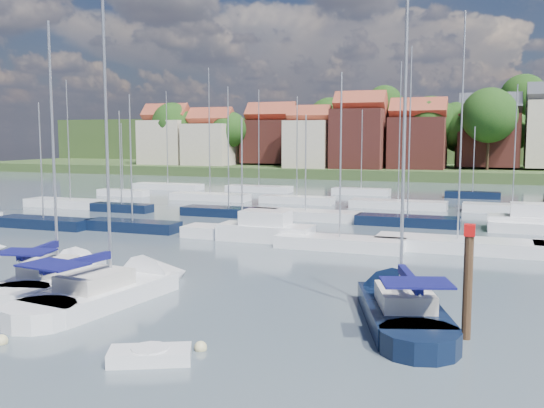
% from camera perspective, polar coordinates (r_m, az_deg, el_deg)
% --- Properties ---
extents(ground, '(260.00, 260.00, 0.00)m').
position_cam_1_polar(ground, '(62.59, 10.53, -0.76)').
color(ground, '#3F4B56').
rests_on(ground, ground).
extents(sailboat_left, '(5.19, 10.99, 14.50)m').
position_cam_1_polar(sailboat_left, '(34.01, -18.93, -6.38)').
color(sailboat_left, white).
rests_on(sailboat_left, ground).
extents(sailboat_centre, '(4.60, 11.92, 15.77)m').
position_cam_1_polar(sailboat_centre, '(30.33, -13.72, -7.76)').
color(sailboat_centre, white).
rests_on(sailboat_centre, ground).
extents(sailboat_navy, '(6.26, 11.51, 15.46)m').
position_cam_1_polar(sailboat_navy, '(27.27, 11.67, -9.31)').
color(sailboat_navy, black).
rests_on(sailboat_navy, ground).
extents(tender, '(3.07, 2.37, 0.60)m').
position_cam_1_polar(tender, '(21.70, -11.41, -13.80)').
color(tender, white).
rests_on(tender, ground).
extents(timber_piling, '(0.40, 0.40, 6.66)m').
position_cam_1_polar(timber_piling, '(24.36, 17.87, -9.07)').
color(timber_piling, '#4C331E').
rests_on(timber_piling, ground).
extents(buoy_b, '(0.49, 0.49, 0.49)m').
position_cam_1_polar(buoy_b, '(25.21, -24.12, -11.91)').
color(buoy_b, beige).
rests_on(buoy_b, ground).
extents(buoy_c, '(0.54, 0.54, 0.54)m').
position_cam_1_polar(buoy_c, '(27.86, -18.37, -9.93)').
color(buoy_c, '#D85914').
rests_on(buoy_c, ground).
extents(buoy_d, '(0.47, 0.47, 0.47)m').
position_cam_1_polar(buoy_d, '(22.61, -6.73, -13.50)').
color(buoy_d, beige).
rests_on(buoy_d, ground).
extents(buoy_e, '(0.52, 0.52, 0.52)m').
position_cam_1_polar(buoy_e, '(29.90, 10.61, -8.59)').
color(buoy_e, '#D85914').
rests_on(buoy_e, ground).
extents(marina_field, '(79.62, 41.41, 15.93)m').
position_cam_1_polar(marina_field, '(57.48, 11.59, -0.98)').
color(marina_field, white).
rests_on(marina_field, ground).
extents(far_shore_town, '(212.46, 90.00, 22.27)m').
position_cam_1_polar(far_shore_town, '(154.15, 17.30, 4.97)').
color(far_shore_town, '#3C5128').
rests_on(far_shore_town, ground).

